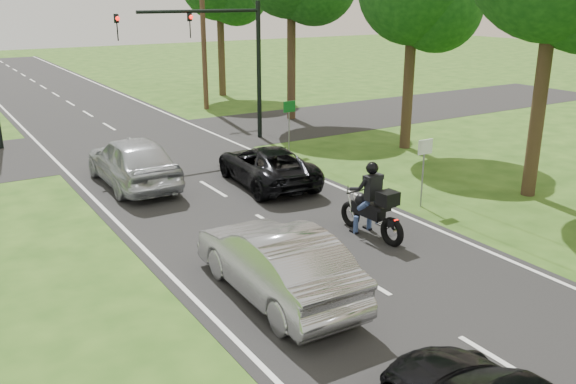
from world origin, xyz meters
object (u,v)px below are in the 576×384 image
Objects in this scene: dark_suv at (266,165)px; silver_sedan at (276,262)px; silver_suv at (133,161)px; sign_green at (289,114)px; utility_pole_far at (203,17)px; sign_white at (424,157)px; motorcycle_rider at (373,208)px; traffic_signal at (220,47)px.

dark_suv is 8.25m from silver_sedan.
sign_green is at bearing -170.29° from silver_suv.
dark_suv is 15.72m from utility_pole_far.
silver_suv is at bearing 134.91° from sign_white.
motorcycle_rider is 1.15× the size of sign_white.
dark_suv is at bearing -131.85° from sign_green.
utility_pole_far is 11.63m from sign_green.
sign_green is (0.20, 8.00, 0.00)m from sign_white.
sign_white is at bearing -82.95° from traffic_signal.
sign_white reaches higher than silver_suv.
traffic_signal is (1.48, 12.10, 3.31)m from motorcycle_rider.
traffic_signal reaches higher than sign_green.
sign_green reaches higher than dark_suv.
silver_sedan is at bearing -111.72° from traffic_signal.
traffic_signal is (5.45, 4.18, 3.25)m from silver_suv.
motorcycle_rider is 0.51× the size of dark_suv.
utility_pole_far is (8.31, 12.19, 4.20)m from silver_suv.
silver_sedan is at bearing 90.26° from silver_suv.
utility_pole_far reaches higher than dark_suv.
dark_suv is 7.47m from traffic_signal.
traffic_signal is at bearing -110.49° from silver_sedan.
dark_suv is at bearing -117.35° from silver_sedan.
motorcycle_rider is at bearing 116.88° from silver_suv.
motorcycle_rider is at bearing -96.98° from traffic_signal.
traffic_signal reaches higher than silver_suv.
silver_suv is at bearing -142.48° from traffic_signal.
silver_suv is 0.80× the size of traffic_signal.
motorcycle_rider is at bearing -102.19° from utility_pole_far.
sign_white is at bearing 127.89° from dark_suv.
motorcycle_rider is at bearing -108.52° from sign_green.
silver_sedan reaches higher than dark_suv.
silver_suv is (-3.97, 7.92, 0.06)m from motorcycle_rider.
utility_pole_far is at bearing -109.74° from silver_sedan.
sign_green is at bearing 68.76° from motorcycle_rider.
silver_suv is at bearing -24.01° from dark_suv.
traffic_signal is 8.55m from utility_pole_far.
silver_suv is 2.40× the size of sign_white.
sign_white and sign_green have the same top height.
silver_sedan is 0.76× the size of traffic_signal.
utility_pole_far reaches higher than silver_sedan.
silver_sedan is at bearing 67.22° from dark_suv.
sign_white reaches higher than dark_suv.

